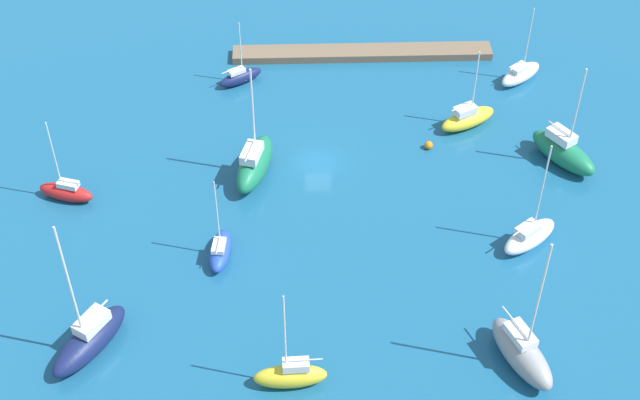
{
  "coord_description": "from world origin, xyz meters",
  "views": [
    {
      "loc": [
        1.76,
        65.29,
        55.7
      ],
      "look_at": [
        0.0,
        6.83,
        1.5
      ],
      "focal_mm": 51.39,
      "sensor_mm": 36.0,
      "label": 1
    }
  ],
  "objects_px": {
    "sailboat_green_far_south": "(255,163)",
    "mooring_buoy_orange": "(429,145)",
    "sailboat_navy_along_channel": "(240,77)",
    "sailboat_white_east_end": "(530,236)",
    "sailboat_red_by_breakwater": "(66,191)",
    "sailboat_navy_inner_mooring": "(90,339)",
    "sailboat_blue_far_north": "(220,250)",
    "sailboat_yellow_west_end": "(468,118)",
    "sailboat_green_lone_north": "(563,151)",
    "sailboat_yellow_lone_south": "(291,375)",
    "sailboat_gray_outer_mooring": "(522,352)",
    "pier_dock": "(362,53)",
    "sailboat_white_center_basin": "(521,74)"
  },
  "relations": [
    {
      "from": "pier_dock",
      "to": "sailboat_green_far_south",
      "type": "relative_size",
      "value": 2.41
    },
    {
      "from": "sailboat_blue_far_north",
      "to": "pier_dock",
      "type": "bearing_deg",
      "value": -19.05
    },
    {
      "from": "pier_dock",
      "to": "sailboat_yellow_lone_south",
      "type": "relative_size",
      "value": 2.83
    },
    {
      "from": "sailboat_gray_outer_mooring",
      "to": "sailboat_yellow_lone_south",
      "type": "xyz_separation_m",
      "value": [
        17.14,
        1.38,
        -0.28
      ]
    },
    {
      "from": "sailboat_navy_inner_mooring",
      "to": "sailboat_green_lone_north",
      "type": "relative_size",
      "value": 1.25
    },
    {
      "from": "sailboat_green_lone_north",
      "to": "sailboat_yellow_lone_south",
      "type": "height_order",
      "value": "sailboat_green_lone_north"
    },
    {
      "from": "sailboat_yellow_west_end",
      "to": "sailboat_white_center_basin",
      "type": "relative_size",
      "value": 1.0
    },
    {
      "from": "sailboat_white_center_basin",
      "to": "sailboat_yellow_west_end",
      "type": "bearing_deg",
      "value": -170.79
    },
    {
      "from": "sailboat_green_far_south",
      "to": "sailboat_white_center_basin",
      "type": "xyz_separation_m",
      "value": [
        -27.21,
        -14.18,
        -0.63
      ]
    },
    {
      "from": "sailboat_yellow_lone_south",
      "to": "mooring_buoy_orange",
      "type": "relative_size",
      "value": 12.3
    },
    {
      "from": "sailboat_navy_along_channel",
      "to": "sailboat_white_east_end",
      "type": "relative_size",
      "value": 0.67
    },
    {
      "from": "pier_dock",
      "to": "sailboat_white_east_end",
      "type": "xyz_separation_m",
      "value": [
        -12.3,
        28.83,
        0.62
      ]
    },
    {
      "from": "pier_dock",
      "to": "sailboat_gray_outer_mooring",
      "type": "height_order",
      "value": "sailboat_gray_outer_mooring"
    },
    {
      "from": "pier_dock",
      "to": "sailboat_navy_inner_mooring",
      "type": "relative_size",
      "value": 2.07
    },
    {
      "from": "sailboat_navy_along_channel",
      "to": "mooring_buoy_orange",
      "type": "bearing_deg",
      "value": -63.67
    },
    {
      "from": "sailboat_blue_far_north",
      "to": "sailboat_navy_along_channel",
      "type": "distance_m",
      "value": 25.0
    },
    {
      "from": "pier_dock",
      "to": "sailboat_blue_far_north",
      "type": "xyz_separation_m",
      "value": [
        13.75,
        29.56,
        0.45
      ]
    },
    {
      "from": "sailboat_gray_outer_mooring",
      "to": "sailboat_white_east_end",
      "type": "relative_size",
      "value": 1.23
    },
    {
      "from": "sailboat_blue_far_north",
      "to": "sailboat_red_by_breakwater",
      "type": "bearing_deg",
      "value": 67.47
    },
    {
      "from": "sailboat_green_lone_north",
      "to": "sailboat_yellow_lone_south",
      "type": "distance_m",
      "value": 35.3
    },
    {
      "from": "pier_dock",
      "to": "sailboat_navy_along_channel",
      "type": "relative_size",
      "value": 3.91
    },
    {
      "from": "sailboat_navy_inner_mooring",
      "to": "sailboat_green_far_south",
      "type": "bearing_deg",
      "value": -178.75
    },
    {
      "from": "sailboat_blue_far_north",
      "to": "sailboat_navy_along_channel",
      "type": "relative_size",
      "value": 1.16
    },
    {
      "from": "sailboat_yellow_west_end",
      "to": "sailboat_gray_outer_mooring",
      "type": "xyz_separation_m",
      "value": [
        0.3,
        28.74,
        0.37
      ]
    },
    {
      "from": "mooring_buoy_orange",
      "to": "sailboat_navy_along_channel",
      "type": "bearing_deg",
      "value": -31.6
    },
    {
      "from": "sailboat_blue_far_north",
      "to": "mooring_buoy_orange",
      "type": "xyz_separation_m",
      "value": [
        -19.08,
        -13.75,
        -0.45
      ]
    },
    {
      "from": "sailboat_white_east_end",
      "to": "sailboat_red_by_breakwater",
      "type": "bearing_deg",
      "value": 132.95
    },
    {
      "from": "sailboat_yellow_west_end",
      "to": "sailboat_gray_outer_mooring",
      "type": "relative_size",
      "value": 0.65
    },
    {
      "from": "sailboat_white_east_end",
      "to": "sailboat_green_lone_north",
      "type": "bearing_deg",
      "value": 26.66
    },
    {
      "from": "sailboat_green_far_south",
      "to": "sailboat_green_lone_north",
      "type": "distance_m",
      "value": 28.62
    },
    {
      "from": "sailboat_blue_far_north",
      "to": "sailboat_white_east_end",
      "type": "bearing_deg",
      "value": -82.5
    },
    {
      "from": "sailboat_white_center_basin",
      "to": "sailboat_yellow_lone_south",
      "type": "bearing_deg",
      "value": -161.67
    },
    {
      "from": "sailboat_yellow_lone_south",
      "to": "sailboat_green_lone_north",
      "type": "bearing_deg",
      "value": -138.55
    },
    {
      "from": "pier_dock",
      "to": "sailboat_blue_far_north",
      "type": "relative_size",
      "value": 3.38
    },
    {
      "from": "sailboat_red_by_breakwater",
      "to": "sailboat_blue_far_north",
      "type": "bearing_deg",
      "value": 168.56
    },
    {
      "from": "sailboat_green_far_south",
      "to": "sailboat_gray_outer_mooring",
      "type": "height_order",
      "value": "sailboat_gray_outer_mooring"
    },
    {
      "from": "sailboat_green_far_south",
      "to": "sailboat_red_by_breakwater",
      "type": "distance_m",
      "value": 16.97
    },
    {
      "from": "mooring_buoy_orange",
      "to": "sailboat_yellow_west_end",
      "type": "bearing_deg",
      "value": -141.54
    },
    {
      "from": "sailboat_navy_along_channel",
      "to": "sailboat_yellow_lone_south",
      "type": "distance_m",
      "value": 38.39
    },
    {
      "from": "mooring_buoy_orange",
      "to": "sailboat_gray_outer_mooring",
      "type": "bearing_deg",
      "value": 98.61
    },
    {
      "from": "pier_dock",
      "to": "mooring_buoy_orange",
      "type": "height_order",
      "value": "pier_dock"
    },
    {
      "from": "sailboat_red_by_breakwater",
      "to": "mooring_buoy_orange",
      "type": "xyz_separation_m",
      "value": [
        -33.17,
        -6.12,
        -0.51
      ]
    },
    {
      "from": "sailboat_navy_inner_mooring",
      "to": "sailboat_blue_far_north",
      "type": "height_order",
      "value": "sailboat_navy_inner_mooring"
    },
    {
      "from": "sailboat_red_by_breakwater",
      "to": "sailboat_yellow_west_end",
      "type": "bearing_deg",
      "value": -148.85
    },
    {
      "from": "sailboat_green_far_south",
      "to": "sailboat_gray_outer_mooring",
      "type": "relative_size",
      "value": 0.88
    },
    {
      "from": "sailboat_navy_inner_mooring",
      "to": "sailboat_yellow_west_end",
      "type": "bearing_deg",
      "value": 161.65
    },
    {
      "from": "sailboat_green_far_south",
      "to": "mooring_buoy_orange",
      "type": "distance_m",
      "value": 16.82
    },
    {
      "from": "sailboat_red_by_breakwater",
      "to": "sailboat_gray_outer_mooring",
      "type": "bearing_deg",
      "value": 169.42
    },
    {
      "from": "sailboat_blue_far_north",
      "to": "sailboat_green_lone_north",
      "type": "height_order",
      "value": "sailboat_green_lone_north"
    },
    {
      "from": "mooring_buoy_orange",
      "to": "sailboat_green_lone_north",
      "type": "bearing_deg",
      "value": 168.94
    }
  ]
}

